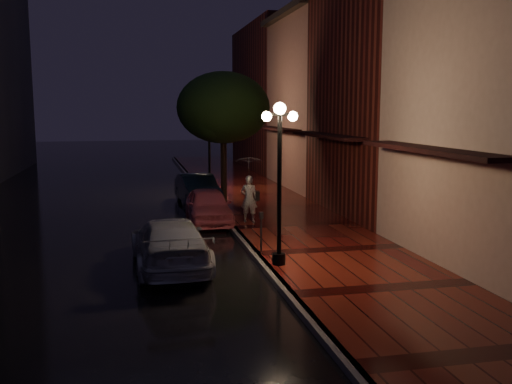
{
  "coord_description": "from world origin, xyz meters",
  "views": [
    {
      "loc": [
        -3.4,
        -19.43,
        4.3
      ],
      "look_at": [
        0.78,
        -0.09,
        1.4
      ],
      "focal_mm": 40.0,
      "sensor_mm": 36.0,
      "label": 1
    }
  ],
  "objects": [
    {
      "name": "sidewalk",
      "position": [
        2.25,
        0.0,
        0.07
      ],
      "size": [
        4.5,
        60.0,
        0.15
      ],
      "primitive_type": "cube",
      "color": "#480F0C",
      "rests_on": "ground"
    },
    {
      "name": "pink_car",
      "position": [
        -0.69,
        1.63,
        0.67
      ],
      "size": [
        1.64,
        3.94,
        1.33
      ],
      "primitive_type": "imported",
      "rotation": [
        0.0,
        0.0,
        -0.02
      ],
      "color": "#CD5460",
      "rests_on": "ground"
    },
    {
      "name": "street_tree",
      "position": [
        0.61,
        5.99,
        4.24
      ],
      "size": [
        4.16,
        4.16,
        5.8
      ],
      "color": "black",
      "rests_on": "sidewalk"
    },
    {
      "name": "storefront_far",
      "position": [
        7.0,
        10.0,
        4.5
      ],
      "size": [
        5.0,
        8.0,
        9.0
      ],
      "primitive_type": "cube",
      "color": "#8C5951",
      "rests_on": "ground"
    },
    {
      "name": "streetlamp_far",
      "position": [
        0.35,
        9.0,
        2.6
      ],
      "size": [
        0.96,
        0.36,
        4.31
      ],
      "color": "black",
      "rests_on": "sidewalk"
    },
    {
      "name": "curb",
      "position": [
        0.0,
        0.0,
        0.07
      ],
      "size": [
        0.25,
        60.0,
        0.15
      ],
      "primitive_type": "cube",
      "color": "#595451",
      "rests_on": "ground"
    },
    {
      "name": "storefront_extra",
      "position": [
        7.0,
        20.0,
        5.0
      ],
      "size": [
        5.0,
        12.0,
        10.0
      ],
      "primitive_type": "cube",
      "color": "#511914",
      "rests_on": "ground"
    },
    {
      "name": "ground",
      "position": [
        0.0,
        0.0,
        0.0
      ],
      "size": [
        120.0,
        120.0,
        0.0
      ],
      "primitive_type": "plane",
      "color": "black",
      "rests_on": "ground"
    },
    {
      "name": "silver_car",
      "position": [
        -2.5,
        -4.23,
        0.69
      ],
      "size": [
        2.11,
        4.81,
        1.37
      ],
      "primitive_type": "imported",
      "rotation": [
        0.0,
        0.0,
        3.18
      ],
      "color": "#A5A6AD",
      "rests_on": "ground"
    },
    {
      "name": "streetlamp_near",
      "position": [
        0.35,
        -5.0,
        2.6
      ],
      "size": [
        0.96,
        0.36,
        4.31
      ],
      "color": "black",
      "rests_on": "sidewalk"
    },
    {
      "name": "parking_meter",
      "position": [
        0.15,
        -3.71,
        0.88
      ],
      "size": [
        0.13,
        0.11,
        1.21
      ],
      "rotation": [
        0.0,
        0.0,
        0.25
      ],
      "color": "black",
      "rests_on": "sidewalk"
    },
    {
      "name": "woman_with_umbrella",
      "position": [
        0.72,
        0.84,
        1.76
      ],
      "size": [
        1.01,
        1.03,
        2.43
      ],
      "rotation": [
        0.0,
        0.0,
        2.73
      ],
      "color": "white",
      "rests_on": "sidewalk"
    },
    {
      "name": "navy_car",
      "position": [
        -0.6,
        5.98,
        0.69
      ],
      "size": [
        1.84,
        4.3,
        1.38
      ],
      "primitive_type": "imported",
      "rotation": [
        0.0,
        0.0,
        0.09
      ],
      "color": "black",
      "rests_on": "ground"
    },
    {
      "name": "storefront_mid",
      "position": [
        7.0,
        2.0,
        5.5
      ],
      "size": [
        5.0,
        8.0,
        11.0
      ],
      "primitive_type": "cube",
      "color": "#511914",
      "rests_on": "ground"
    }
  ]
}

